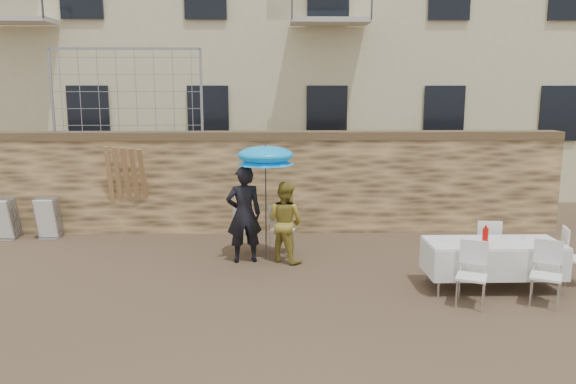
{
  "coord_description": "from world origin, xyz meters",
  "views": [
    {
      "loc": [
        0.15,
        -7.33,
        3.15
      ],
      "look_at": [
        0.4,
        2.2,
        1.4
      ],
      "focal_mm": 35.0,
      "sensor_mm": 36.0,
      "label": 1
    }
  ],
  "objects_px": {
    "banquet_table": "(494,244)",
    "table_chair_front_right": "(546,275)",
    "couple_chair_right": "(282,229)",
    "table_chair_back": "(486,246)",
    "umbrella": "(266,159)",
    "woman_dress": "(285,222)",
    "man_suit": "(244,214)",
    "soda_bottle": "(485,236)",
    "table_chair_side": "(576,257)",
    "table_chair_front_left": "(472,275)",
    "chair_stack_left": "(9,216)",
    "chair_stack_right": "(52,216)",
    "couple_chair_left": "(246,229)"
  },
  "relations": [
    {
      "from": "banquet_table",
      "to": "table_chair_front_left",
      "type": "relative_size",
      "value": 2.19
    },
    {
      "from": "couple_chair_right",
      "to": "chair_stack_right",
      "type": "distance_m",
      "value": 5.15
    },
    {
      "from": "banquet_table",
      "to": "table_chair_front_right",
      "type": "distance_m",
      "value": 0.94
    },
    {
      "from": "table_chair_front_right",
      "to": "chair_stack_left",
      "type": "height_order",
      "value": "table_chair_front_right"
    },
    {
      "from": "umbrella",
      "to": "couple_chair_right",
      "type": "distance_m",
      "value": 1.53
    },
    {
      "from": "woman_dress",
      "to": "man_suit",
      "type": "bearing_deg",
      "value": 35.84
    },
    {
      "from": "banquet_table",
      "to": "chair_stack_right",
      "type": "xyz_separation_m",
      "value": [
        -8.29,
        3.45,
        -0.27
      ]
    },
    {
      "from": "table_chair_back",
      "to": "umbrella",
      "type": "bearing_deg",
      "value": -3.48
    },
    {
      "from": "umbrella",
      "to": "chair_stack_right",
      "type": "distance_m",
      "value": 5.21
    },
    {
      "from": "woman_dress",
      "to": "table_chair_front_left",
      "type": "height_order",
      "value": "woman_dress"
    },
    {
      "from": "chair_stack_right",
      "to": "chair_stack_left",
      "type": "bearing_deg",
      "value": 180.0
    },
    {
      "from": "umbrella",
      "to": "table_chair_side",
      "type": "height_order",
      "value": "umbrella"
    },
    {
      "from": "chair_stack_left",
      "to": "man_suit",
      "type": "bearing_deg",
      "value": -20.37
    },
    {
      "from": "table_chair_front_left",
      "to": "banquet_table",
      "type": "bearing_deg",
      "value": 75.86
    },
    {
      "from": "chair_stack_left",
      "to": "table_chair_front_right",
      "type": "bearing_deg",
      "value": -23.45
    },
    {
      "from": "table_chair_side",
      "to": "man_suit",
      "type": "bearing_deg",
      "value": 89.4
    },
    {
      "from": "banquet_table",
      "to": "table_chair_front_right",
      "type": "relative_size",
      "value": 2.19
    },
    {
      "from": "man_suit",
      "to": "table_chair_front_right",
      "type": "bearing_deg",
      "value": 141.44
    },
    {
      "from": "table_chair_front_left",
      "to": "table_chair_side",
      "type": "height_order",
      "value": "same"
    },
    {
      "from": "man_suit",
      "to": "table_chair_front_left",
      "type": "bearing_deg",
      "value": 134.53
    },
    {
      "from": "chair_stack_left",
      "to": "chair_stack_right",
      "type": "xyz_separation_m",
      "value": [
        0.9,
        0.0,
        0.0
      ]
    },
    {
      "from": "umbrella",
      "to": "table_chair_front_right",
      "type": "height_order",
      "value": "umbrella"
    },
    {
      "from": "soda_bottle",
      "to": "couple_chair_left",
      "type": "bearing_deg",
      "value": 149.7
    },
    {
      "from": "man_suit",
      "to": "banquet_table",
      "type": "bearing_deg",
      "value": 147.35
    },
    {
      "from": "banquet_table",
      "to": "table_chair_front_left",
      "type": "distance_m",
      "value": 0.99
    },
    {
      "from": "man_suit",
      "to": "banquet_table",
      "type": "xyz_separation_m",
      "value": [
        4.03,
        -1.54,
        -0.16
      ]
    },
    {
      "from": "couple_chair_left",
      "to": "soda_bottle",
      "type": "relative_size",
      "value": 3.69
    },
    {
      "from": "couple_chair_right",
      "to": "chair_stack_left",
      "type": "bearing_deg",
      "value": 7.7
    },
    {
      "from": "soda_bottle",
      "to": "table_chair_side",
      "type": "distance_m",
      "value": 1.67
    },
    {
      "from": "man_suit",
      "to": "table_chair_side",
      "type": "bearing_deg",
      "value": 153.41
    },
    {
      "from": "woman_dress",
      "to": "banquet_table",
      "type": "xyz_separation_m",
      "value": [
        3.28,
        -1.54,
        -0.02
      ]
    },
    {
      "from": "couple_chair_right",
      "to": "table_chair_back",
      "type": "height_order",
      "value": "same"
    },
    {
      "from": "couple_chair_right",
      "to": "table_chair_front_left",
      "type": "distance_m",
      "value": 3.93
    },
    {
      "from": "table_chair_front_left",
      "to": "table_chair_back",
      "type": "height_order",
      "value": "same"
    },
    {
      "from": "man_suit",
      "to": "chair_stack_left",
      "type": "relative_size",
      "value": 1.95
    },
    {
      "from": "table_chair_back",
      "to": "couple_chair_right",
      "type": "bearing_deg",
      "value": -11.19
    },
    {
      "from": "man_suit",
      "to": "table_chair_front_right",
      "type": "relative_size",
      "value": 1.86
    },
    {
      "from": "table_chair_back",
      "to": "table_chair_side",
      "type": "distance_m",
      "value": 1.39
    },
    {
      "from": "man_suit",
      "to": "chair_stack_right",
      "type": "xyz_separation_m",
      "value": [
        -4.26,
        1.92,
        -0.43
      ]
    },
    {
      "from": "man_suit",
      "to": "table_chair_front_left",
      "type": "distance_m",
      "value": 4.14
    },
    {
      "from": "table_chair_front_right",
      "to": "chair_stack_right",
      "type": "relative_size",
      "value": 1.04
    },
    {
      "from": "soda_bottle",
      "to": "chair_stack_left",
      "type": "relative_size",
      "value": 0.28
    },
    {
      "from": "umbrella",
      "to": "table_chair_front_right",
      "type": "bearing_deg",
      "value": -30.04
    },
    {
      "from": "man_suit",
      "to": "banquet_table",
      "type": "distance_m",
      "value": 4.31
    },
    {
      "from": "woman_dress",
      "to": "soda_bottle",
      "type": "height_order",
      "value": "woman_dress"
    },
    {
      "from": "umbrella",
      "to": "table_chair_back",
      "type": "height_order",
      "value": "umbrella"
    },
    {
      "from": "woman_dress",
      "to": "couple_chair_right",
      "type": "height_order",
      "value": "woman_dress"
    },
    {
      "from": "table_chair_back",
      "to": "banquet_table",
      "type": "bearing_deg",
      "value": 84.82
    },
    {
      "from": "woman_dress",
      "to": "banquet_table",
      "type": "height_order",
      "value": "woman_dress"
    },
    {
      "from": "table_chair_side",
      "to": "chair_stack_left",
      "type": "relative_size",
      "value": 1.04
    }
  ]
}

